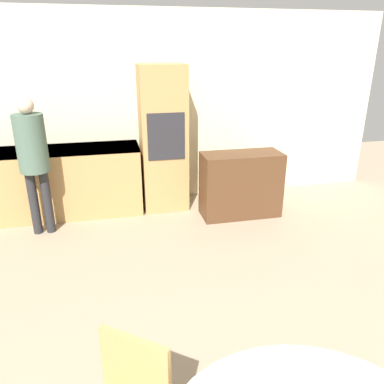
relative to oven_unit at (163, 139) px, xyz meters
name	(u,v)px	position (x,y,z in m)	size (l,w,h in m)	color
wall_back	(149,110)	(-0.14, 0.34, 0.34)	(6.88, 0.05, 2.60)	beige
kitchen_counter	(48,182)	(-1.53, -0.01, -0.49)	(2.39, 0.60, 0.91)	tan
oven_unit	(163,139)	(0.00, 0.00, 0.00)	(0.60, 0.59, 1.92)	tan
sideboard	(241,185)	(0.94, -0.54, -0.54)	(1.03, 0.45, 0.85)	#51331E
person_standing	(33,153)	(-1.56, -0.51, 0.04)	(0.33, 0.33, 1.62)	#262628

